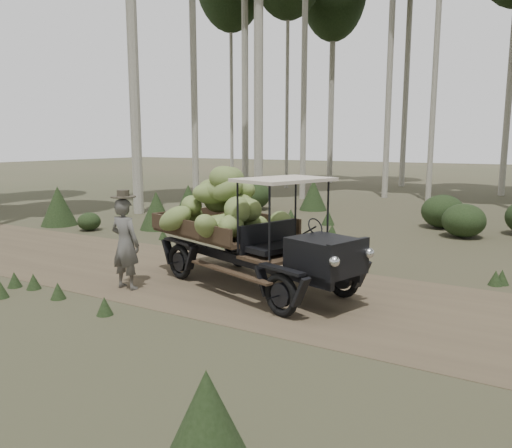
# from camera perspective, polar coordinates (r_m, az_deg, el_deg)

# --- Properties ---
(ground) EXTENTS (120.00, 120.00, 0.00)m
(ground) POSITION_cam_1_polar(r_m,az_deg,el_deg) (9.12, 5.78, -8.16)
(ground) COLOR #473D2B
(ground) RESTS_ON ground
(dirt_track) EXTENTS (70.00, 4.00, 0.01)m
(dirt_track) POSITION_cam_1_polar(r_m,az_deg,el_deg) (9.11, 5.78, -8.13)
(dirt_track) COLOR brown
(dirt_track) RESTS_ON ground
(banana_truck) EXTENTS (4.84, 2.91, 2.36)m
(banana_truck) POSITION_cam_1_polar(r_m,az_deg,el_deg) (9.56, -2.05, 1.14)
(banana_truck) COLOR black
(banana_truck) RESTS_ON ground
(farmer) EXTENTS (0.63, 0.47, 1.87)m
(farmer) POSITION_cam_1_polar(r_m,az_deg,el_deg) (9.59, -14.72, -2.09)
(farmer) COLOR #4F4D48
(farmer) RESTS_ON ground
(undergrowth) EXTENTS (20.77, 21.00, 1.39)m
(undergrowth) POSITION_cam_1_polar(r_m,az_deg,el_deg) (10.83, 3.75, -2.30)
(undergrowth) COLOR #233319
(undergrowth) RESTS_ON ground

